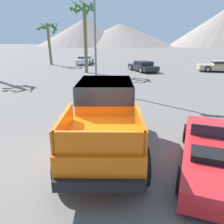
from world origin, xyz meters
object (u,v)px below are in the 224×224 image
Objects in this scene: parked_car_tan at (221,66)px; parked_car_white at (85,60)px; orange_pickup_truck at (105,113)px; parked_car_dark at (143,66)px; street_lamp_post at (95,21)px; red_convertible_car at (217,154)px; palm_tree_tall at (84,18)px; palm_tree_short at (49,31)px.

parked_car_tan is 0.97× the size of parked_car_white.
orange_pickup_truck is at bearing 157.59° from parked_car_tan.
parked_car_tan is at bearing -22.28° from parked_car_dark.
street_lamp_post is (-10.59, -12.08, 3.90)m from parked_car_tan.
parked_car_dark is (-8.34, -1.67, -0.03)m from parked_car_tan.
parked_car_white is at bearing 113.18° from parked_car_dark.
palm_tree_tall reaches higher than red_convertible_car.
red_convertible_car is 1.03× the size of parked_car_tan.
orange_pickup_truck is 26.09m from parked_car_white.
street_lamp_post reaches higher than orange_pickup_truck.
red_convertible_car is at bearing -112.36° from parked_car_dark.
red_convertible_car is 0.64× the size of street_lamp_post.
red_convertible_car is at bearing -21.45° from orange_pickup_truck.
orange_pickup_truck is at bearing -71.10° from street_lamp_post.
parked_car_tan is at bearing 56.27° from orange_pickup_truck.
palm_tree_tall is (3.00, -8.25, 4.83)m from parked_car_white.
parked_car_dark is 0.62× the size of palm_tree_tall.
orange_pickup_truck is 1.25× the size of parked_car_dark.
orange_pickup_truck is 1.15× the size of parked_car_white.
orange_pickup_truck is at bearing -121.99° from parked_car_dark.
palm_tree_short is (-11.02, 14.40, -0.09)m from street_lamp_post.
street_lamp_post is 8.82m from palm_tree_tall.
street_lamp_post is 18.13m from palm_tree_short.
parked_car_dark is (8.89, -5.83, -0.01)m from parked_car_white.
parked_car_tan is (7.82, 20.17, -0.56)m from orange_pickup_truck.
palm_tree_short is at bearing 82.64° from parked_car_tan.
palm_tree_short is (-17.05, 23.00, 3.99)m from red_convertible_car.
street_lamp_post reaches higher than parked_car_dark.
palm_tree_short is at bearing 138.99° from palm_tree_tall.
palm_tree_tall is (-9.67, 16.59, 5.00)m from red_convertible_car.
orange_pickup_truck reaches higher than red_convertible_car.
red_convertible_car is 27.88m from parked_car_white.
orange_pickup_truck is 1.14× the size of red_convertible_car.
parked_car_dark is at bearing 108.49° from red_convertible_car.
parked_car_white is at bearing 124.28° from red_convertible_car.
street_lamp_post is at bearing 137.55° from parked_car_tan.
red_convertible_car is (3.26, -0.51, -0.75)m from orange_pickup_truck.
parked_car_white is 0.67× the size of palm_tree_tall.
orange_pickup_truck is 21.64m from parked_car_tan.
orange_pickup_truck is 26.58m from palm_tree_short.
parked_car_dark is (-3.78, 19.01, 0.15)m from red_convertible_car.
palm_tree_short is at bearing -166.34° from parked_car_white.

